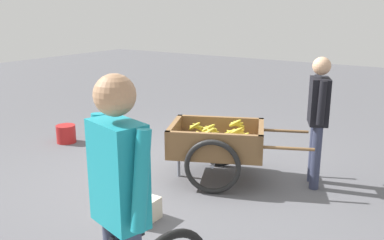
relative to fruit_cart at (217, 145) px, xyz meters
The scene contains 6 objects.
ground_plane 0.67m from the fruit_cart, 37.09° to the left, with size 24.00×24.00×0.00m, color #56565B.
fruit_cart is the anchor object (origin of this frame).
vendor_person 1.23m from the fruit_cart, 156.11° to the right, with size 0.32×0.52×1.51m.
cyclist_person 2.82m from the fruit_cart, 108.45° to the left, with size 0.50×0.28×1.71m.
plastic_bucket 2.70m from the fruit_cart, ahead, with size 0.30×0.30×0.27m, color #B21E1E.
mixed_fruit_crate 1.36m from the fruit_cart, 82.24° to the left, with size 0.44×0.32×0.32m.
Camera 1 is at (-2.82, 3.91, 2.04)m, focal length 39.59 mm.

